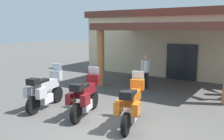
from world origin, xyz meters
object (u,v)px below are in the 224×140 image
motorcycle_maroon (85,96)px  motorcycle_orange (132,104)px  motorcycle_silver (45,90)px  pedestrian (146,69)px  motel_building (195,41)px

motorcycle_maroon → motorcycle_orange: bearing=-103.8°
motorcycle_silver → pedestrian: 5.20m
motel_building → motorcycle_silver: (-3.04, -10.69, -1.44)m
motorcycle_silver → motel_building: bearing=-26.6°
motel_building → motorcycle_orange: motel_building is taller
motel_building → motorcycle_orange: (0.55, -10.57, -1.44)m
motel_building → pedestrian: (-1.00, -5.92, -1.15)m
motorcycle_orange → pedestrian: pedestrian is taller
motel_building → motorcycle_maroon: size_ratio=6.67×
motorcycle_silver → motorcycle_orange: bearing=-98.7°
pedestrian → motorcycle_orange: bearing=-40.4°
motel_building → pedestrian: bearing=-97.5°
motorcycle_maroon → pedestrian: size_ratio=1.27×
motorcycle_maroon → pedestrian: bearing=-17.2°
motel_building → motorcycle_orange: size_ratio=6.65×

